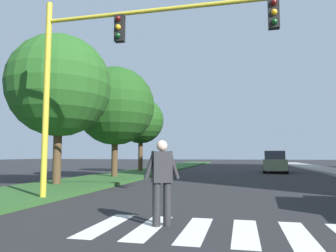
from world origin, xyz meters
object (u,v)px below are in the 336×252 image
sedan_midblock (275,162)px  traffic_light_gantry (117,55)px  tree_mid (59,86)px  tree_distant (141,121)px  tree_far (115,106)px  pedestrian_performer (162,178)px

sedan_midblock → traffic_light_gantry: bearing=-108.3°
tree_mid → tree_distant: tree_mid is taller
tree_far → pedestrian_performer: size_ratio=3.83×
pedestrian_performer → traffic_light_gantry: bearing=130.5°
traffic_light_gantry → pedestrian_performer: size_ratio=4.71×
tree_distant → traffic_light_gantry: 16.23m
tree_far → pedestrian_performer: (5.71, -11.28, -3.36)m
tree_mid → traffic_light_gantry: size_ratio=0.83×
tree_far → sedan_midblock: (9.85, 9.38, -3.49)m
tree_mid → tree_distant: bearing=90.2°
tree_distant → sedan_midblock: tree_distant is taller
tree_distant → tree_mid: bearing=-89.8°
tree_mid → pedestrian_performer: 9.46m
tree_far → tree_distant: 6.67m
tree_distant → traffic_light_gantry: bearing=-74.5°
traffic_light_gantry → pedestrian_performer: traffic_light_gantry is taller
tree_distant → sedan_midblock: (10.42, 2.73, -3.33)m
tree_distant → pedestrian_performer: tree_distant is taller
tree_mid → tree_far: bearing=84.0°
tree_far → pedestrian_performer: bearing=-63.1°
tree_mid → pedestrian_performer: size_ratio=3.88×
tree_far → traffic_light_gantry: (3.76, -9.00, 0.03)m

